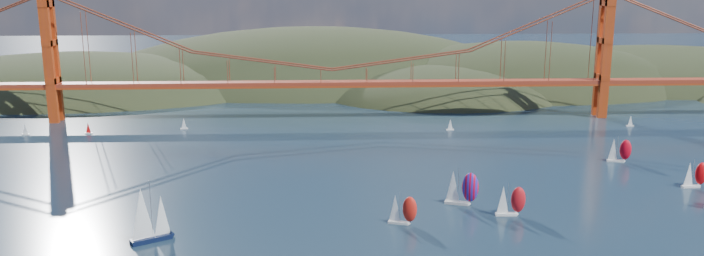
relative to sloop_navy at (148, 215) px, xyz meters
name	(u,v)px	position (x,y,z in m)	size (l,w,h in m)	color
headlands	(406,104)	(91.37, 238.42, -19.16)	(725.00, 225.00, 96.00)	black
bridge	(328,46)	(44.67, 140.13, 25.53)	(552.00, 12.00, 55.00)	maroon
sloop_navy	(148,215)	(0.00, 0.00, 0.00)	(10.38, 8.82, 15.18)	black
racer_0	(402,209)	(62.07, 9.13, -2.65)	(7.65, 4.66, 8.57)	silver
racer_1	(510,200)	(91.57, 14.27, -2.45)	(7.84, 3.22, 9.00)	white
racer_3	(619,150)	(142.97, 65.07, -2.50)	(7.93, 4.16, 8.90)	white
racer_4	(695,174)	(153.63, 35.97, -2.58)	(7.67, 3.25, 8.72)	white
racer_rwb	(461,187)	(80.24, 23.63, -1.65)	(9.54, 5.86, 10.68)	silver
distant_boat_1	(25,129)	(-76.29, 114.03, -4.29)	(3.00, 2.00, 4.70)	silver
distant_boat_2	(88,128)	(-51.96, 115.15, -4.29)	(3.00, 2.00, 4.70)	silver
distant_boat_3	(184,124)	(-15.30, 122.02, -4.29)	(3.00, 2.00, 4.70)	silver
distant_boat_4	(630,121)	(171.38, 119.08, -4.29)	(3.00, 2.00, 4.70)	silver
distant_boat_8	(450,125)	(94.29, 115.24, -4.29)	(3.00, 2.00, 4.70)	silver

